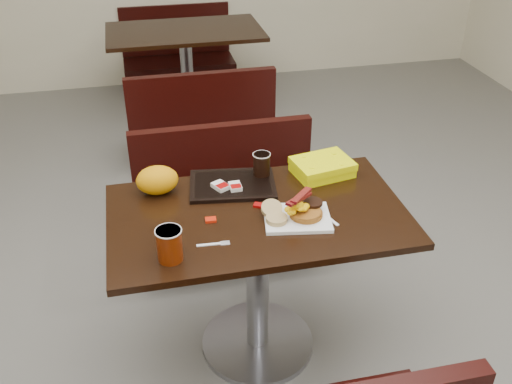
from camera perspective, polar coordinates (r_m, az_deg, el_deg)
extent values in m
cube|color=slate|center=(2.84, 0.16, -14.69)|extent=(6.00, 7.00, 0.01)
cube|color=white|center=(2.31, 4.07, -2.56)|extent=(0.29, 0.24, 0.02)
cylinder|color=#9D551A|center=(2.30, 4.93, -2.00)|extent=(0.14, 0.14, 0.03)
cylinder|color=black|center=(2.33, 5.62, -1.03)|extent=(0.09, 0.09, 0.01)
ellipsoid|color=#ECA504|center=(2.27, 4.03, -1.38)|extent=(0.09, 0.08, 0.05)
cylinder|color=tan|center=(2.27, 2.03, -2.65)|extent=(0.10, 0.10, 0.02)
cylinder|color=tan|center=(2.31, 1.55, -1.63)|extent=(0.09, 0.09, 0.05)
cylinder|color=#982A05|center=(2.09, -8.48, -5.15)|extent=(0.11, 0.11, 0.13)
cube|color=white|center=(2.34, 6.93, -2.36)|extent=(0.06, 0.15, 0.00)
cube|color=red|center=(2.30, -4.46, -2.73)|extent=(0.04, 0.03, 0.01)
cube|color=#8C0504|center=(2.38, 0.27, -1.30)|extent=(0.05, 0.05, 0.01)
cube|color=black|center=(2.52, -2.32, 0.71)|extent=(0.40, 0.31, 0.02)
cube|color=silver|center=(2.47, -3.51, 0.58)|extent=(0.08, 0.09, 0.02)
cube|color=silver|center=(2.47, -2.05, 0.56)|extent=(0.05, 0.07, 0.02)
cylinder|color=black|center=(2.55, 0.55, 2.74)|extent=(0.09, 0.09, 0.10)
cube|color=#F5F504|center=(2.61, 6.52, 2.44)|extent=(0.28, 0.23, 0.07)
ellipsoid|color=orange|center=(2.48, -9.66, 1.16)|extent=(0.20, 0.17, 0.12)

